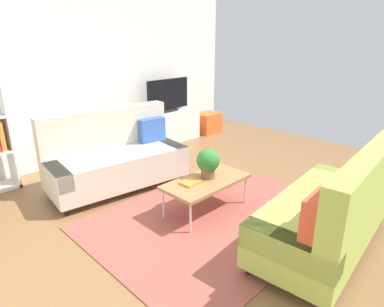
{
  "coord_description": "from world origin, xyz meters",
  "views": [
    {
      "loc": [
        -2.82,
        -2.58,
        2.1
      ],
      "look_at": [
        0.04,
        0.3,
        0.65
      ],
      "focal_mm": 31.28,
      "sensor_mm": 36.0,
      "label": 1
    }
  ],
  "objects_px": {
    "tv": "(168,96)",
    "vase_0": "(143,112)",
    "tv_console": "(168,127)",
    "bottle_0": "(160,108)",
    "coffee_table": "(206,182)",
    "table_book_0": "(191,182)",
    "couch_green": "(331,211)",
    "couch_beige": "(116,157)",
    "storage_trunk": "(208,123)",
    "potted_plant": "(208,162)",
    "vase_1": "(151,110)"
  },
  "relations": [
    {
      "from": "coffee_table",
      "to": "table_book_0",
      "type": "xyz_separation_m",
      "value": [
        -0.2,
        0.07,
        0.04
      ]
    },
    {
      "from": "bottle_0",
      "to": "vase_1",
      "type": "bearing_deg",
      "value": 150.81
    },
    {
      "from": "couch_beige",
      "to": "tv_console",
      "type": "bearing_deg",
      "value": -143.18
    },
    {
      "from": "couch_green",
      "to": "storage_trunk",
      "type": "bearing_deg",
      "value": 52.92
    },
    {
      "from": "coffee_table",
      "to": "bottle_0",
      "type": "height_order",
      "value": "bottle_0"
    },
    {
      "from": "tv",
      "to": "potted_plant",
      "type": "xyz_separation_m",
      "value": [
        -1.49,
        -2.45,
        -0.33
      ]
    },
    {
      "from": "couch_green",
      "to": "potted_plant",
      "type": "bearing_deg",
      "value": 93.22
    },
    {
      "from": "couch_beige",
      "to": "storage_trunk",
      "type": "height_order",
      "value": "couch_beige"
    },
    {
      "from": "tv_console",
      "to": "table_book_0",
      "type": "relative_size",
      "value": 5.83
    },
    {
      "from": "tv_console",
      "to": "table_book_0",
      "type": "xyz_separation_m",
      "value": [
        -1.76,
        -2.44,
        0.11
      ]
    },
    {
      "from": "vase_0",
      "to": "vase_1",
      "type": "xyz_separation_m",
      "value": [
        0.2,
        0.0,
        0.01
      ]
    },
    {
      "from": "couch_green",
      "to": "table_book_0",
      "type": "height_order",
      "value": "couch_green"
    },
    {
      "from": "couch_beige",
      "to": "tv_console",
      "type": "distance_m",
      "value": 2.23
    },
    {
      "from": "couch_beige",
      "to": "couch_green",
      "type": "relative_size",
      "value": 1.01
    },
    {
      "from": "coffee_table",
      "to": "table_book_0",
      "type": "relative_size",
      "value": 4.58
    },
    {
      "from": "storage_trunk",
      "to": "vase_1",
      "type": "height_order",
      "value": "vase_1"
    },
    {
      "from": "couch_green",
      "to": "vase_0",
      "type": "distance_m",
      "value": 4.05
    },
    {
      "from": "tv",
      "to": "couch_beige",
      "type": "bearing_deg",
      "value": -150.98
    },
    {
      "from": "couch_green",
      "to": "bottle_0",
      "type": "bearing_deg",
      "value": 69.57
    },
    {
      "from": "table_book_0",
      "to": "vase_0",
      "type": "relative_size",
      "value": 1.73
    },
    {
      "from": "coffee_table",
      "to": "potted_plant",
      "type": "xyz_separation_m",
      "value": [
        0.07,
        0.04,
        0.23
      ]
    },
    {
      "from": "couch_beige",
      "to": "potted_plant",
      "type": "relative_size",
      "value": 5.39
    },
    {
      "from": "tv",
      "to": "bottle_0",
      "type": "relative_size",
      "value": 5.13
    },
    {
      "from": "storage_trunk",
      "to": "bottle_0",
      "type": "distance_m",
      "value": 1.42
    },
    {
      "from": "potted_plant",
      "to": "couch_beige",
      "type": "bearing_deg",
      "value": 108.05
    },
    {
      "from": "tv_console",
      "to": "table_book_0",
      "type": "distance_m",
      "value": 3.01
    },
    {
      "from": "coffee_table",
      "to": "couch_beige",
      "type": "bearing_deg",
      "value": 104.92
    },
    {
      "from": "couch_beige",
      "to": "vase_0",
      "type": "distance_m",
      "value": 1.79
    },
    {
      "from": "potted_plant",
      "to": "table_book_0",
      "type": "xyz_separation_m",
      "value": [
        -0.27,
        0.03,
        -0.19
      ]
    },
    {
      "from": "couch_green",
      "to": "storage_trunk",
      "type": "xyz_separation_m",
      "value": [
        2.36,
        3.83,
        -0.22
      ]
    },
    {
      "from": "potted_plant",
      "to": "coffee_table",
      "type": "bearing_deg",
      "value": -150.53
    },
    {
      "from": "tv_console",
      "to": "bottle_0",
      "type": "relative_size",
      "value": 7.19
    },
    {
      "from": "couch_green",
      "to": "vase_1",
      "type": "xyz_separation_m",
      "value": [
        0.88,
        3.98,
        0.27
      ]
    },
    {
      "from": "table_book_0",
      "to": "vase_1",
      "type": "relative_size",
      "value": 1.61
    },
    {
      "from": "potted_plant",
      "to": "vase_1",
      "type": "xyz_separation_m",
      "value": [
        1.1,
        2.52,
        0.09
      ]
    },
    {
      "from": "tv",
      "to": "potted_plant",
      "type": "relative_size",
      "value": 2.7
    },
    {
      "from": "storage_trunk",
      "to": "bottle_0",
      "type": "height_order",
      "value": "bottle_0"
    },
    {
      "from": "bottle_0",
      "to": "coffee_table",
      "type": "bearing_deg",
      "value": -118.41
    },
    {
      "from": "couch_beige",
      "to": "potted_plant",
      "type": "distance_m",
      "value": 1.46
    },
    {
      "from": "vase_0",
      "to": "bottle_0",
      "type": "bearing_deg",
      "value": -14.04
    },
    {
      "from": "coffee_table",
      "to": "vase_0",
      "type": "height_order",
      "value": "vase_0"
    },
    {
      "from": "potted_plant",
      "to": "vase_1",
      "type": "height_order",
      "value": "same"
    },
    {
      "from": "couch_green",
      "to": "tv",
      "type": "xyz_separation_m",
      "value": [
        1.26,
        3.91,
        0.51
      ]
    },
    {
      "from": "couch_beige",
      "to": "tv_console",
      "type": "relative_size",
      "value": 1.42
    },
    {
      "from": "potted_plant",
      "to": "bottle_0",
      "type": "relative_size",
      "value": 1.9
    },
    {
      "from": "storage_trunk",
      "to": "potted_plant",
      "type": "height_order",
      "value": "potted_plant"
    },
    {
      "from": "vase_0",
      "to": "vase_1",
      "type": "relative_size",
      "value": 0.93
    },
    {
      "from": "couch_green",
      "to": "coffee_table",
      "type": "bearing_deg",
      "value": 96.24
    },
    {
      "from": "tv",
      "to": "vase_0",
      "type": "height_order",
      "value": "tv"
    },
    {
      "from": "coffee_table",
      "to": "tv",
      "type": "distance_m",
      "value": 2.99
    }
  ]
}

